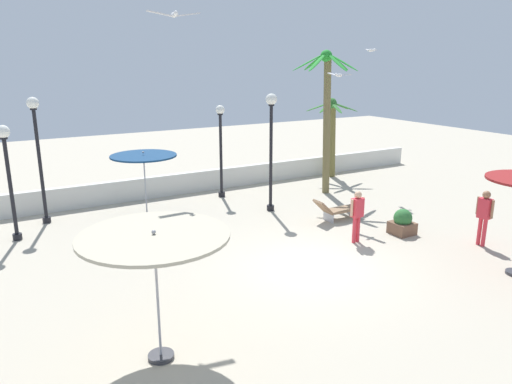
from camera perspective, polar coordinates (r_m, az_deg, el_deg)
name	(u,v)px	position (r m, az deg, el deg)	size (l,w,h in m)	color
ground_plane	(313,267)	(13.53, 6.76, -8.80)	(56.00, 56.00, 0.00)	#B2A893
boundary_wall	(188,182)	(20.91, -8.03, 1.13)	(25.20, 0.30, 0.88)	silver
patio_umbrella_0	(154,242)	(8.81, -11.99, -5.85)	(2.73, 2.73, 2.60)	#333338
patio_umbrella_1	(144,159)	(17.51, -13.20, 3.81)	(2.33, 2.33, 2.42)	#333338
palm_tree_0	(327,106)	(20.27, 8.39, 10.02)	(2.66, 2.75, 5.95)	brown
palm_tree_1	(332,127)	(23.50, 8.99, 7.69)	(2.45, 2.47, 3.84)	brown
lamp_post_0	(271,135)	(17.69, 1.80, 6.73)	(0.41, 0.41, 4.38)	black
lamp_post_1	(38,144)	(17.86, -24.52, 5.25)	(0.40, 0.40, 4.37)	black
lamp_post_2	(221,142)	(19.74, -4.22, 5.98)	(0.36, 0.36, 3.80)	black
lamp_post_3	(8,166)	(16.54, -27.41, 2.71)	(0.40, 0.40, 3.66)	black
lounge_chair_0	(338,209)	(17.39, 9.68, -2.04)	(1.89, 0.57, 0.84)	#B7B7BC
guest_0	(484,212)	(16.13, 25.49, -2.21)	(0.25, 0.56, 1.74)	#D8333F
guest_1	(357,212)	(15.17, 11.92, -2.29)	(0.56, 0.27, 1.66)	#D8333F
seagull_0	(371,50)	(21.83, 13.54, 16.08)	(0.46, 0.96, 0.14)	white
seagull_1	(339,75)	(17.90, 9.84, 13.53)	(0.39, 1.08, 0.14)	white
seagull_2	(174,14)	(12.04, -9.72, 20.09)	(1.28, 0.38, 0.14)	white
planter	(402,223)	(16.47, 17.00, -3.51)	(0.70, 0.70, 0.85)	brown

